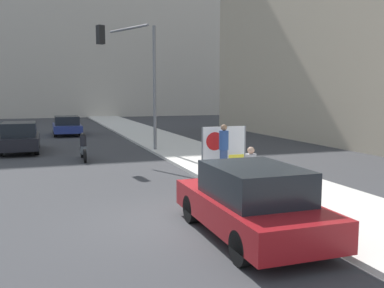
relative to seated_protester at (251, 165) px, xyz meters
name	(u,v)px	position (x,y,z in m)	size (l,w,h in m)	color
ground_plane	(182,222)	(-3.00, -2.37, -0.80)	(160.00, 160.00, 0.00)	#38383A
sidewalk_curb	(169,143)	(0.98, 12.63, -0.74)	(3.71, 90.00, 0.13)	beige
seated_protester	(251,165)	(0.00, 0.00, 0.00)	(0.98, 0.77, 1.24)	#474C56
jogger_on_sidewalk	(224,148)	(0.09, 2.36, 0.23)	(0.34, 0.34, 1.77)	#334775
protest_banner	(224,147)	(0.36, 3.00, 0.20)	(1.80, 0.06, 1.65)	slate
traffic_light_pole	(136,66)	(-1.59, 9.29, 3.53)	(3.09, 2.86, 6.24)	slate
parked_car_curbside	(251,202)	(-1.94, -3.82, -0.04)	(1.90, 4.34, 1.53)	maroon
car_on_road_nearest	(20,137)	(-7.18, 11.81, -0.04)	(1.87, 4.57, 1.54)	black
car_on_road_midblock	(67,125)	(-4.44, 20.39, -0.11)	(1.90, 4.49, 1.37)	navy
motorcycle_on_road	(83,148)	(-4.34, 7.99, -0.26)	(0.28, 2.13, 1.26)	#565B60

